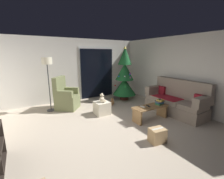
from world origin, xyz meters
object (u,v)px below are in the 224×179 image
remote_white (143,107)px  armchair (66,98)px  couch (176,101)px  book_stack (160,102)px  cell_phone (160,99)px  christmas_tree (125,77)px  remote_black (148,106)px  teddy_bear_chestnut_by_tree (112,102)px  teddy_bear_cream (102,98)px  ottoman (102,108)px  floor_lamp (47,66)px  cardboard_box_taped_mid_floor (157,135)px  coffee_table (150,111)px

remote_white → armchair: (-1.59, 2.17, -0.03)m
couch → book_stack: (-0.76, -0.00, 0.09)m
book_stack → cell_phone: 0.08m
christmas_tree → remote_black: bearing=-107.1°
cell_phone → teddy_bear_chestnut_by_tree: (-0.61, 1.75, -0.45)m
armchair → teddy_bear_chestnut_by_tree: size_ratio=3.96×
remote_black → couch: bearing=9.7°
remote_black → teddy_bear_cream: teddy_bear_cream is taller
armchair → remote_black: bearing=-51.4°
ottoman → floor_lamp: bearing=139.2°
christmas_tree → floor_lamp: christmas_tree is taller
remote_white → teddy_bear_chestnut_by_tree: 1.69m
remote_black → cardboard_box_taped_mid_floor: size_ratio=0.43×
floor_lamp → coffee_table: bearing=-44.2°
teddy_bear_chestnut_by_tree → cardboard_box_taped_mid_floor: cardboard_box_taped_mid_floor is taller
cell_phone → teddy_bear_cream: (-1.34, 1.14, -0.05)m
book_stack → floor_lamp: 3.69m
remote_black → teddy_bear_chestnut_by_tree: 1.75m
remote_black → ottoman: bearing=141.0°
teddy_bear_chestnut_by_tree → cell_phone: bearing=-70.9°
christmas_tree → teddy_bear_cream: (-1.56, -0.99, -0.45)m
coffee_table → book_stack: 0.40m
coffee_table → cardboard_box_taped_mid_floor: (-0.72, -0.95, -0.12)m
remote_black → cell_phone: (0.42, -0.03, 0.14)m
armchair → cell_phone: bearing=-45.8°
ottoman → coffee_table: bearing=-48.2°
remote_white → cell_phone: (0.59, -0.08, 0.14)m
couch → remote_black: bearing=178.4°
book_stack → couch: bearing=0.3°
remote_black → cell_phone: cell_phone is taller
book_stack → coffee_table: bearing=174.5°
ottoman → cardboard_box_taped_mid_floor: (0.28, -2.07, -0.04)m
christmas_tree → armchair: christmas_tree is taller
remote_black → book_stack: bearing=6.2°
ottoman → cell_phone: bearing=-40.4°
remote_black → book_stack: book_stack is taller
coffee_table → teddy_bear_chestnut_by_tree: bearing=98.7°
coffee_table → remote_white: (-0.25, 0.05, 0.15)m
couch → teddy_bear_cream: couch is taller
cardboard_box_taped_mid_floor → floor_lamp: bearing=116.8°
book_stack → floor_lamp: bearing=139.3°
coffee_table → floor_lamp: 3.50m
remote_white → coffee_table: bearing=-24.0°
teddy_bear_chestnut_by_tree → floor_lamp: bearing=164.8°
coffee_table → floor_lamp: size_ratio=0.62×
couch → teddy_bear_chestnut_by_tree: 2.23m
ottoman → cardboard_box_taped_mid_floor: ottoman is taller
cell_phone → cardboard_box_taped_mid_floor: cell_phone is taller
ottoman → teddy_bear_chestnut_by_tree: ottoman is taller
coffee_table → armchair: 2.89m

